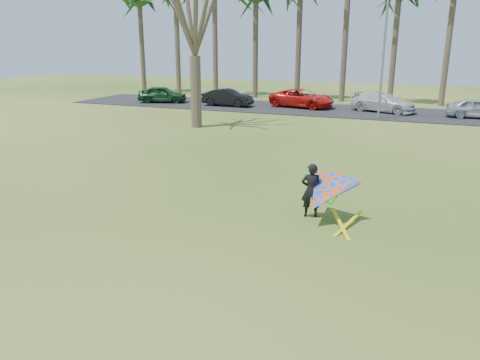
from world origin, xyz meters
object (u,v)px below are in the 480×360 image
at_px(car_1, 228,97).
at_px(kite_flyer, 323,193).
at_px(car_2, 302,98).
at_px(car_0, 162,94).
at_px(bare_tree_left, 194,7).
at_px(streetlight, 386,50).
at_px(car_4, 477,108).
at_px(car_3, 383,102).

xyz_separation_m(car_1, kite_flyer, (12.25, -21.71, 0.12)).
bearing_deg(car_2, car_0, 108.46).
bearing_deg(car_1, kite_flyer, -150.26).
relative_size(bare_tree_left, car_0, 2.42).
bearing_deg(car_1, streetlight, -99.79).
bearing_deg(car_0, bare_tree_left, -158.85).
bearing_deg(streetlight, car_1, 169.91).
bearing_deg(car_1, car_0, 90.28).
xyz_separation_m(car_1, car_4, (17.92, 0.57, -0.01)).
xyz_separation_m(car_3, kite_flyer, (0.44, -22.96, 0.10)).
bearing_deg(car_0, streetlight, -116.09).
bearing_deg(kite_flyer, car_4, 75.72).
bearing_deg(kite_flyer, car_0, 129.98).
xyz_separation_m(streetlight, car_0, (-17.95, 2.14, -3.72)).
height_order(bare_tree_left, car_3, bare_tree_left).
relative_size(car_0, car_2, 0.80).
relative_size(car_2, car_4, 1.32).
distance_m(car_0, car_1, 5.95).
bearing_deg(car_0, kite_flyer, -159.32).
xyz_separation_m(bare_tree_left, car_1, (-1.84, 9.14, -6.19)).
relative_size(bare_tree_left, streetlight, 1.21).
distance_m(car_0, car_2, 11.73).
bearing_deg(car_1, car_2, -75.75).
bearing_deg(car_2, bare_tree_left, 171.47).
relative_size(car_1, kite_flyer, 1.69).
xyz_separation_m(car_3, car_4, (6.11, -0.69, -0.03)).
height_order(bare_tree_left, car_1, bare_tree_left).
bearing_deg(car_1, car_3, -83.63).
xyz_separation_m(car_1, car_2, (5.70, 1.41, 0.03)).
xyz_separation_m(bare_tree_left, car_4, (16.08, 9.70, -6.20)).
relative_size(car_1, car_4, 1.06).
relative_size(bare_tree_left, kite_flyer, 4.06).
xyz_separation_m(bare_tree_left, streetlight, (10.16, 7.00, -2.45)).
bearing_deg(streetlight, bare_tree_left, -145.43).
relative_size(streetlight, kite_flyer, 3.35).
xyz_separation_m(bare_tree_left, car_3, (9.97, 10.39, -6.17)).
xyz_separation_m(car_0, car_3, (17.76, 1.25, -0.00)).
bearing_deg(kite_flyer, car_2, 105.83).
xyz_separation_m(car_2, car_4, (12.22, -0.85, -0.05)).
relative_size(car_1, car_2, 0.80).
bearing_deg(car_0, car_4, -107.94).
height_order(streetlight, car_1, streetlight).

